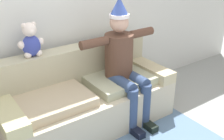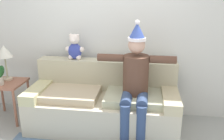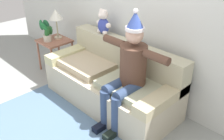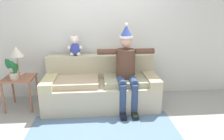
{
  "view_description": "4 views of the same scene",
  "coord_description": "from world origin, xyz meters",
  "px_view_note": "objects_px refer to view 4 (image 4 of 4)",
  "views": [
    {
      "loc": [
        -1.36,
        -1.45,
        1.99
      ],
      "look_at": [
        0.26,
        0.83,
        0.72
      ],
      "focal_mm": 43.19,
      "sensor_mm": 36.0,
      "label": 1
    },
    {
      "loc": [
        0.57,
        -2.13,
        1.86
      ],
      "look_at": [
        0.14,
        0.89,
        0.89
      ],
      "focal_mm": 39.33,
      "sensor_mm": 36.0,
      "label": 2
    },
    {
      "loc": [
        2.33,
        -1.25,
        2.3
      ],
      "look_at": [
        0.25,
        0.78,
        0.73
      ],
      "focal_mm": 41.28,
      "sensor_mm": 36.0,
      "label": 3
    },
    {
      "loc": [
        -0.09,
        -2.48,
        1.77
      ],
      "look_at": [
        0.19,
        0.81,
        0.74
      ],
      "focal_mm": 31.89,
      "sensor_mm": 36.0,
      "label": 4
    }
  ],
  "objects_px": {
    "couch": "(101,87)",
    "person_seated": "(126,67)",
    "table_lamp": "(16,53)",
    "potted_plant": "(13,69)",
    "teddy_bear": "(75,47)",
    "side_table": "(20,82)"
  },
  "relations": [
    {
      "from": "teddy_bear",
      "to": "table_lamp",
      "type": "height_order",
      "value": "teddy_bear"
    },
    {
      "from": "couch",
      "to": "side_table",
      "type": "relative_size",
      "value": 3.46
    },
    {
      "from": "side_table",
      "to": "table_lamp",
      "type": "distance_m",
      "value": 0.53
    },
    {
      "from": "table_lamp",
      "to": "couch",
      "type": "bearing_deg",
      "value": -2.88
    },
    {
      "from": "couch",
      "to": "table_lamp",
      "type": "xyz_separation_m",
      "value": [
        -1.49,
        0.07,
        0.66
      ]
    },
    {
      "from": "person_seated",
      "to": "teddy_bear",
      "type": "height_order",
      "value": "person_seated"
    },
    {
      "from": "couch",
      "to": "side_table",
      "type": "xyz_separation_m",
      "value": [
        -1.47,
        -0.02,
        0.15
      ]
    },
    {
      "from": "teddy_bear",
      "to": "potted_plant",
      "type": "bearing_deg",
      "value": -158.97
    },
    {
      "from": "couch",
      "to": "person_seated",
      "type": "xyz_separation_m",
      "value": [
        0.45,
        -0.17,
        0.43
      ]
    },
    {
      "from": "couch",
      "to": "potted_plant",
      "type": "xyz_separation_m",
      "value": [
        -1.51,
        -0.13,
        0.43
      ]
    },
    {
      "from": "table_lamp",
      "to": "potted_plant",
      "type": "relative_size",
      "value": 1.38
    },
    {
      "from": "side_table",
      "to": "table_lamp",
      "type": "bearing_deg",
      "value": 102.45
    },
    {
      "from": "teddy_bear",
      "to": "table_lamp",
      "type": "distance_m",
      "value": 1.03
    },
    {
      "from": "side_table",
      "to": "potted_plant",
      "type": "height_order",
      "value": "potted_plant"
    },
    {
      "from": "teddy_bear",
      "to": "side_table",
      "type": "bearing_deg",
      "value": -163.6
    },
    {
      "from": "person_seated",
      "to": "side_table",
      "type": "xyz_separation_m",
      "value": [
        -1.92,
        0.15,
        -0.29
      ]
    },
    {
      "from": "couch",
      "to": "potted_plant",
      "type": "height_order",
      "value": "potted_plant"
    },
    {
      "from": "teddy_bear",
      "to": "potted_plant",
      "type": "height_order",
      "value": "teddy_bear"
    },
    {
      "from": "table_lamp",
      "to": "person_seated",
      "type": "bearing_deg",
      "value": -7.23
    },
    {
      "from": "person_seated",
      "to": "potted_plant",
      "type": "distance_m",
      "value": 1.96
    },
    {
      "from": "person_seated",
      "to": "teddy_bear",
      "type": "distance_m",
      "value": 1.06
    },
    {
      "from": "person_seated",
      "to": "potted_plant",
      "type": "bearing_deg",
      "value": 178.82
    }
  ]
}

